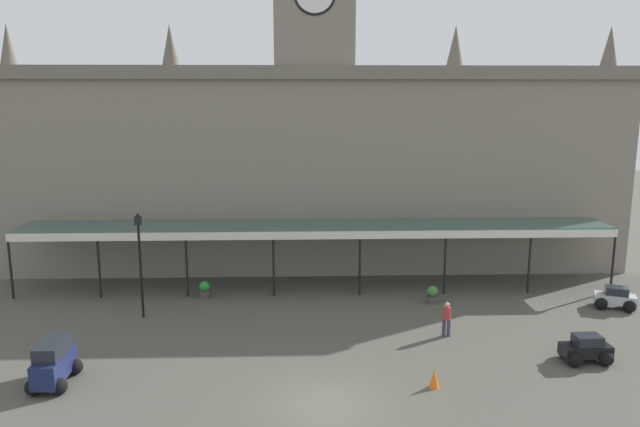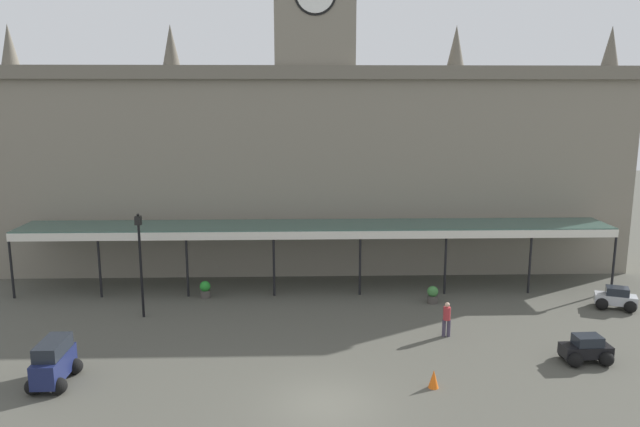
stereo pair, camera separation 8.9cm
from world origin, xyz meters
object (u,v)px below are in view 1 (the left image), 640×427
at_px(traffic_cone, 434,379).
at_px(planter_near_kerb, 432,294).
at_px(car_silver_sedan, 615,299).
at_px(pedestrian_beside_cars, 447,318).
at_px(car_navy_van, 54,365).
at_px(victorian_lamppost, 140,254).
at_px(car_black_sedan, 586,350).
at_px(planter_forecourt_centre, 205,289).

relative_size(traffic_cone, planter_near_kerb, 0.76).
height_order(car_silver_sedan, pedestrian_beside_cars, pedestrian_beside_cars).
relative_size(car_navy_van, pedestrian_beside_cars, 1.44).
relative_size(victorian_lamppost, traffic_cone, 7.38).
bearing_deg(victorian_lamppost, traffic_cone, -31.33).
relative_size(car_black_sedan, planter_forecourt_centre, 2.17).
distance_m(car_navy_van, pedestrian_beside_cars, 17.03).
xyz_separation_m(victorian_lamppost, planter_near_kerb, (15.26, 1.63, -2.83)).
height_order(car_navy_van, planter_near_kerb, car_navy_van).
bearing_deg(car_navy_van, planter_forecourt_centre, 67.22).
height_order(traffic_cone, planter_forecourt_centre, planter_forecourt_centre).
height_order(pedestrian_beside_cars, traffic_cone, pedestrian_beside_cars).
relative_size(pedestrian_beside_cars, planter_forecourt_centre, 1.74).
distance_m(car_black_sedan, victorian_lamppost, 21.21).
distance_m(car_black_sedan, pedestrian_beside_cars, 6.04).
bearing_deg(pedestrian_beside_cars, car_navy_van, -165.52).
xyz_separation_m(car_silver_sedan, victorian_lamppost, (-24.80, -0.47, 2.82)).
xyz_separation_m(car_navy_van, traffic_cone, (14.79, -0.79, -0.44)).
relative_size(pedestrian_beside_cars, traffic_cone, 2.28).
xyz_separation_m(car_silver_sedan, planter_forecourt_centre, (-22.11, 2.45, -0.01)).
distance_m(victorian_lamppost, planter_forecourt_centre, 4.88).
bearing_deg(car_silver_sedan, planter_forecourt_centre, 173.69).
bearing_deg(planter_forecourt_centre, car_black_sedan, -26.92).
relative_size(car_silver_sedan, victorian_lamppost, 0.41).
relative_size(car_black_sedan, planter_near_kerb, 2.17).
relative_size(victorian_lamppost, planter_near_kerb, 5.62).
height_order(victorian_lamppost, planter_forecourt_centre, victorian_lamppost).
distance_m(car_silver_sedan, pedestrian_beside_cars, 10.50).
xyz_separation_m(pedestrian_beside_cars, traffic_cone, (-1.69, -5.04, -0.54)).
relative_size(car_black_sedan, victorian_lamppost, 0.39).
bearing_deg(pedestrian_beside_cars, car_silver_sedan, 19.35).
distance_m(pedestrian_beside_cars, planter_forecourt_centre, 13.58).
distance_m(car_silver_sedan, planter_forecourt_centre, 22.25).
xyz_separation_m(car_silver_sedan, traffic_cone, (-11.59, -8.52, -0.14)).
height_order(car_black_sedan, car_navy_van, car_navy_van).
bearing_deg(car_navy_van, pedestrian_beside_cars, 14.48).
xyz_separation_m(car_silver_sedan, pedestrian_beside_cars, (-9.90, -3.47, 0.41)).
bearing_deg(pedestrian_beside_cars, victorian_lamppost, 168.62).
bearing_deg(traffic_cone, planter_forecourt_centre, 133.82).
bearing_deg(planter_forecourt_centre, pedestrian_beside_cars, -25.86).
bearing_deg(car_black_sedan, planter_near_kerb, 122.88).
height_order(car_black_sedan, planter_forecourt_centre, car_black_sedan).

